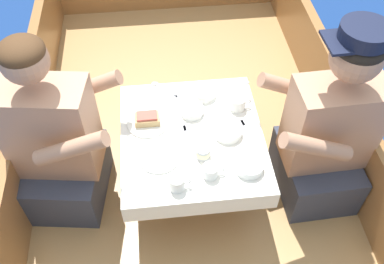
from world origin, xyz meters
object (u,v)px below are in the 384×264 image
person_port (57,144)px  sandwich (147,119)px  person_starboard (327,134)px  coffee_cup_starboard (238,103)px  coffee_cup_port (177,183)px  tin_can (203,152)px  coffee_cup_center (211,171)px

person_port → sandwich: (0.43, 0.06, 0.06)m
person_port → person_starboard: bearing=4.0°
person_port → coffee_cup_starboard: person_port is taller
coffee_cup_port → coffee_cup_starboard: same height
coffee_cup_port → tin_can: size_ratio=1.40×
tin_can → person_port: bearing=166.3°
person_starboard → coffee_cup_center: 0.61m
person_starboard → coffee_cup_starboard: bearing=-30.7°
coffee_cup_port → coffee_cup_center: size_ratio=0.97×
person_starboard → coffee_cup_port: person_starboard is taller
coffee_cup_starboard → coffee_cup_center: 0.43m
coffee_cup_center → coffee_cup_port: bearing=-161.6°
person_port → tin_can: size_ratio=14.90×
sandwich → person_starboard: bearing=-10.9°
sandwich → coffee_cup_port: size_ratio=1.26×
coffee_cup_port → tin_can: (0.13, 0.16, -0.01)m
coffee_cup_starboard → person_port: bearing=-172.3°
person_port → coffee_cup_port: size_ratio=10.64×
coffee_cup_port → tin_can: coffee_cup_port is taller
sandwich → coffee_cup_starboard: 0.45m
coffee_cup_port → coffee_cup_starboard: 0.55m
coffee_cup_center → tin_can: 0.11m
person_port → person_starboard: size_ratio=0.97×
sandwich → tin_can: (0.24, -0.23, -0.00)m
coffee_cup_port → tin_can: bearing=50.4°
person_starboard → tin_can: person_starboard is taller
coffee_cup_port → coffee_cup_starboard: (0.34, 0.44, 0.00)m
person_port → coffee_cup_starboard: 0.89m
person_starboard → coffee_cup_port: (-0.73, -0.22, 0.04)m
coffee_cup_center → sandwich: bearing=127.9°
sandwich → coffee_cup_starboard: (0.45, 0.05, 0.00)m
tin_can → coffee_cup_port: bearing=-129.6°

